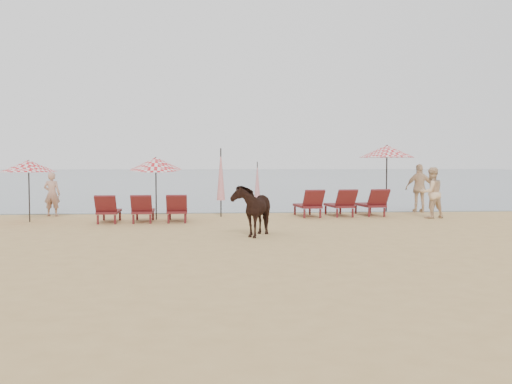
# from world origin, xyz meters

# --- Properties ---
(ground) EXTENTS (120.00, 120.00, 0.00)m
(ground) POSITION_xyz_m (0.00, 0.00, 0.00)
(ground) COLOR tan
(ground) RESTS_ON ground
(sea) EXTENTS (160.00, 140.00, 0.06)m
(sea) POSITION_xyz_m (0.00, 80.00, 0.00)
(sea) COLOR #51606B
(sea) RESTS_ON ground
(lounger_cluster_left) EXTENTS (2.99, 1.83, 0.64)m
(lounger_cluster_left) POSITION_xyz_m (-3.65, 6.77, 0.45)
(lounger_cluster_left) COLOR maroon
(lounger_cluster_left) RESTS_ON ground
(lounger_cluster_right) EXTENTS (3.36, 2.20, 0.70)m
(lounger_cluster_right) POSITION_xyz_m (3.43, 8.38, 0.49)
(lounger_cluster_right) COLOR maroon
(lounger_cluster_right) RESTS_ON ground
(umbrella_open_left_a) EXTENTS (1.84, 1.84, 2.10)m
(umbrella_open_left_a) POSITION_xyz_m (-7.48, 7.25, 1.88)
(umbrella_open_left_a) COLOR black
(umbrella_open_left_a) RESTS_ON ground
(umbrella_open_left_b) EXTENTS (1.78, 1.82, 2.28)m
(umbrella_open_left_b) POSITION_xyz_m (-3.30, 7.74, 1.97)
(umbrella_open_left_b) COLOR black
(umbrella_open_left_b) RESTS_ON ground
(umbrella_open_right) EXTENTS (2.23, 2.23, 2.72)m
(umbrella_open_right) POSITION_xyz_m (5.74, 10.30, 2.45)
(umbrella_open_right) COLOR black
(umbrella_open_right) RESTS_ON ground
(umbrella_closed_left) EXTENTS (0.31, 0.31, 2.52)m
(umbrella_closed_left) POSITION_xyz_m (-1.02, 8.56, 1.55)
(umbrella_closed_left) COLOR black
(umbrella_closed_left) RESTS_ON ground
(umbrella_closed_right) EXTENTS (0.25, 0.25, 2.04)m
(umbrella_closed_right) POSITION_xyz_m (0.57, 11.63, 1.25)
(umbrella_closed_right) COLOR black
(umbrella_closed_right) RESTS_ON ground
(cow) EXTENTS (1.32, 1.85, 1.42)m
(cow) POSITION_xyz_m (-0.23, 3.13, 0.71)
(cow) COLOR black
(cow) RESTS_ON ground
(beachgoer_left) EXTENTS (0.62, 0.42, 1.65)m
(beachgoer_left) POSITION_xyz_m (-7.32, 9.39, 0.83)
(beachgoer_left) COLOR tan
(beachgoer_left) RESTS_ON ground
(beachgoer_right_a) EXTENTS (1.03, 0.88, 1.83)m
(beachgoer_right_a) POSITION_xyz_m (6.52, 7.49, 0.92)
(beachgoer_right_a) COLOR #DDB48A
(beachgoer_right_a) RESTS_ON ground
(beachgoer_right_b) EXTENTS (1.17, 0.55, 1.94)m
(beachgoer_right_b) POSITION_xyz_m (6.98, 9.90, 0.97)
(beachgoer_right_b) COLOR #D8B087
(beachgoer_right_b) RESTS_ON ground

